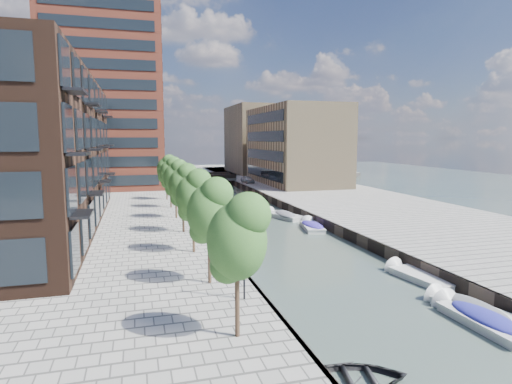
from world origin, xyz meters
name	(u,v)px	position (x,y,z in m)	size (l,w,h in m)	color
water	(238,211)	(0.00, 40.00, 0.00)	(300.00, 300.00, 0.00)	#38473F
quay_right	(351,202)	(16.00, 40.00, 0.50)	(20.00, 140.00, 1.00)	gray
quay_wall_left	(190,209)	(-6.10, 40.00, 0.50)	(0.25, 140.00, 1.00)	#332823
quay_wall_right	(283,205)	(6.10, 40.00, 0.50)	(0.25, 140.00, 1.00)	#332823
far_closure	(186,172)	(0.00, 100.00, 0.50)	(80.00, 40.00, 1.00)	gray
apartment_block	(49,152)	(-20.00, 30.00, 8.00)	(8.00, 38.00, 14.00)	black
tower	(106,98)	(-17.00, 65.00, 16.00)	(18.00, 18.00, 30.00)	#97402C
tan_block_near	(295,145)	(16.00, 62.00, 8.00)	(12.00, 25.00, 14.00)	#98815D
tan_block_far	(257,139)	(16.00, 88.00, 9.00)	(12.00, 20.00, 16.00)	#98815D
bridge	(201,178)	(0.00, 72.00, 1.39)	(13.00, 6.00, 1.30)	gray
tree_0	(237,236)	(-8.50, 4.00, 5.31)	(2.50, 2.50, 5.95)	#382619
tree_1	(209,209)	(-8.50, 11.00, 5.31)	(2.50, 2.50, 5.95)	#382619
tree_2	(193,193)	(-8.50, 18.00, 5.31)	(2.50, 2.50, 5.95)	#382619
tree_3	(183,184)	(-8.50, 25.00, 5.31)	(2.50, 2.50, 5.95)	#382619
tree_4	(175,177)	(-8.50, 32.00, 5.31)	(2.50, 2.50, 5.95)	#382619
tree_5	(170,172)	(-8.50, 39.00, 5.31)	(2.50, 2.50, 5.95)	#382619
tree_6	(166,168)	(-8.50, 46.00, 5.31)	(2.50, 2.50, 5.95)	#382619
lamp_0	(244,252)	(-7.20, 8.00, 3.51)	(0.24, 0.24, 4.12)	black
lamp_1	(199,205)	(-7.20, 24.00, 3.51)	(0.24, 0.24, 4.12)	black
lamp_2	(181,185)	(-7.20, 40.00, 3.51)	(0.24, 0.24, 4.12)	black
sloop_0	(355,383)	(-4.60, 1.00, 0.00)	(2.95, 4.13, 0.85)	black
sloop_1	(232,256)	(-5.28, 19.72, 0.00)	(3.16, 4.42, 0.92)	black
sloop_2	(219,230)	(-4.41, 29.51, 0.00)	(3.50, 4.90, 1.01)	#A21130
sloop_3	(235,244)	(-4.22, 23.14, 0.00)	(3.35, 4.69, 0.97)	white
sloop_4	(221,240)	(-5.12, 25.15, 0.00)	(2.96, 4.14, 0.86)	black
motorboat_0	(477,318)	(4.00, 4.20, 0.22)	(1.96, 5.37, 1.78)	silver
motorboat_1	(468,309)	(4.50, 5.37, 0.20)	(2.69, 5.26, 1.67)	silver
motorboat_2	(415,277)	(5.29, 11.00, 0.10)	(2.51, 5.27, 1.69)	silver
motorboat_3	(311,226)	(4.89, 27.62, 0.21)	(2.79, 5.41, 1.72)	beige
motorboat_4	(282,216)	(3.94, 34.20, 0.23)	(3.78, 5.99, 1.89)	#BDBDBB
car	(248,179)	(7.50, 64.02, 1.68)	(1.60, 3.96, 1.35)	#BBBEC0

